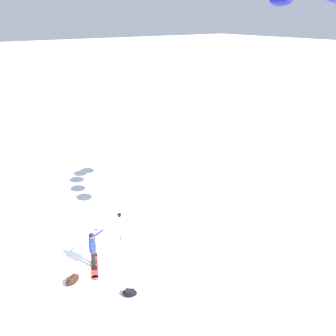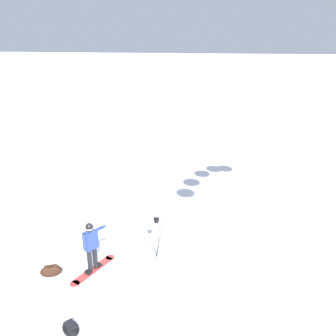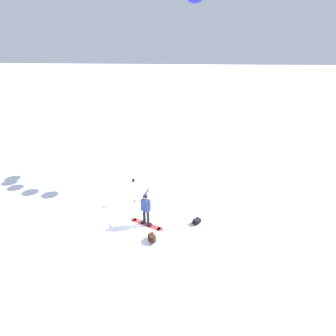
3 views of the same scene
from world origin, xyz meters
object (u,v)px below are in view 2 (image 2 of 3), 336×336
snowboarder (91,242)px  gear_bag_large (71,328)px  gear_bag_small (51,271)px  snowboard (93,269)px  camera_tripod (156,230)px

snowboarder → gear_bag_large: size_ratio=2.56×
snowboarder → gear_bag_large: (-2.39, -0.36, -0.88)m
gear_bag_large → gear_bag_small: 2.44m
snowboard → gear_bag_small: gear_bag_small is taller
snowboarder → camera_tripod: snowboarder is taller
gear_bag_large → camera_tripod: camera_tripod is taller
snowboarder → gear_bag_large: 2.57m
snowboarder → snowboard: snowboarder is taller
snowboarder → gear_bag_small: bearing=112.3°
snowboarder → gear_bag_small: (-0.47, 1.16, -0.84)m
snowboarder → gear_bag_small: size_ratio=2.31×
snowboard → camera_tripod: size_ratio=1.16×
camera_tripod → gear_bag_large: bearing=156.8°
snowboard → camera_tripod: bearing=-61.1°
camera_tripod → snowboarder: bearing=119.1°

